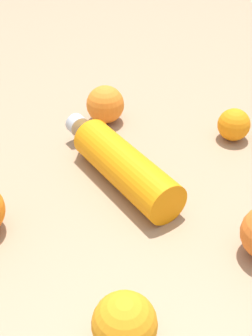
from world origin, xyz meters
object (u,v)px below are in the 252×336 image
Objects in this scene: water_bottle at (118,161)px; orange_1 at (125,324)px; orange_3 at (234,125)px; orange_4 at (105,104)px.

orange_1 reaches higher than water_bottle.
orange_1 reaches higher than orange_3.
orange_1 is at bearing 148.30° from water_bottle.
orange_3 is at bearing -93.68° from water_bottle.
orange_4 reaches higher than water_bottle.
orange_3 is (0.40, -0.30, -0.01)m from orange_1.
water_bottle is at bearing -10.22° from orange_1.
orange_4 is (0.12, 0.23, 0.01)m from orange_3.
orange_4 reaches higher than orange_3.
orange_4 is (0.20, -0.01, 0.00)m from water_bottle.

